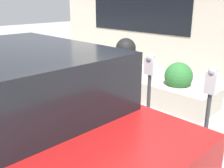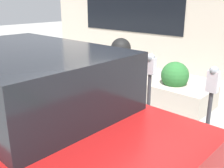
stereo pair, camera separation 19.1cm
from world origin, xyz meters
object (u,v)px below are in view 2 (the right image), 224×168
at_px(parking_meter_second, 150,79).
at_px(trash_bin, 121,62).
at_px(parking_meter_nearest, 211,96).
at_px(planter_box, 174,90).
at_px(parking_meter_middle, 103,69).
at_px(parked_car_front, 23,108).
at_px(parking_meter_fourth, 67,65).

bearing_deg(parking_meter_second, trash_bin, -39.72).
distance_m(parking_meter_nearest, planter_box, 2.19).
height_order(parking_meter_middle, planter_box, parking_meter_middle).
bearing_deg(parking_meter_middle, parked_car_front, 97.86).
bearing_deg(trash_bin, parking_meter_fourth, 93.41).
height_order(parking_meter_middle, parking_meter_fourth, parking_meter_middle).
xyz_separation_m(parking_meter_second, parking_meter_fourth, (1.97, 0.07, -0.10)).
height_order(parking_meter_nearest, parked_car_front, parked_car_front).
relative_size(planter_box, trash_bin, 1.28).
distance_m(parking_meter_second, parking_meter_middle, 0.95).
xyz_separation_m(planter_box, trash_bin, (1.67, -0.19, 0.30)).
relative_size(parking_meter_middle, planter_box, 0.88).
distance_m(planter_box, trash_bin, 1.71).
bearing_deg(parking_meter_fourth, planter_box, -134.32).
bearing_deg(parked_car_front, trash_bin, -68.19).
xyz_separation_m(parking_meter_middle, parked_car_front, (-0.23, 1.69, -0.15)).
distance_m(parking_meter_second, trash_bin, 2.72).
xyz_separation_m(parking_meter_middle, trash_bin, (1.13, -1.80, -0.37)).
distance_m(parked_car_front, trash_bin, 3.75).
height_order(parking_meter_second, planter_box, parking_meter_second).
bearing_deg(parking_meter_fourth, parking_meter_second, -177.96).
bearing_deg(parking_meter_middle, parking_meter_fourth, -0.17).
xyz_separation_m(parking_meter_second, parked_car_front, (0.71, 1.76, -0.15)).
bearing_deg(trash_bin, parking_meter_nearest, 150.13).
relative_size(parking_meter_fourth, trash_bin, 1.02).
bearing_deg(parking_meter_nearest, parked_car_front, 45.47).
height_order(parking_meter_nearest, parking_meter_middle, parking_meter_middle).
bearing_deg(parking_meter_fourth, parked_car_front, 126.59).
distance_m(parking_meter_nearest, trash_bin, 3.55).
distance_m(parking_meter_second, planter_box, 1.72).
distance_m(planter_box, parked_car_front, 3.35).
relative_size(parking_meter_nearest, planter_box, 0.86).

